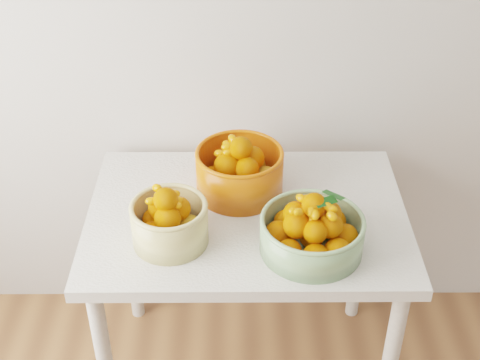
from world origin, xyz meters
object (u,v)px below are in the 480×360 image
(table, at_px, (247,236))
(bowl_green, at_px, (312,231))
(bowl_cream, at_px, (169,221))
(bowl_orange, at_px, (239,170))

(table, distance_m, bowl_green, 0.30)
(bowl_green, bearing_deg, table, 136.38)
(table, height_order, bowl_cream, bowl_cream)
(table, xyz_separation_m, bowl_orange, (-0.02, 0.12, 0.18))
(bowl_green, relative_size, bowl_orange, 1.21)
(bowl_orange, bearing_deg, bowl_green, -54.46)
(bowl_cream, distance_m, bowl_orange, 0.32)
(table, bearing_deg, bowl_green, -43.62)
(bowl_cream, xyz_separation_m, bowl_green, (0.41, -0.04, -0.01))
(bowl_cream, bearing_deg, table, 30.72)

